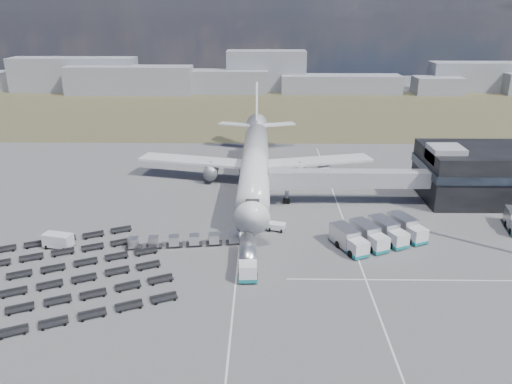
{
  "coord_description": "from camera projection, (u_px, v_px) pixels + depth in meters",
  "views": [
    {
      "loc": [
        1.67,
        -68.72,
        35.56
      ],
      "look_at": [
        0.41,
        15.87,
        4.0
      ],
      "focal_mm": 35.0,
      "sensor_mm": 36.0,
      "label": 1
    }
  ],
  "objects": [
    {
      "name": "pushback_tug",
      "position": [
        277.0,
        227.0,
        84.03
      ],
      "size": [
        3.27,
        2.41,
        1.35
      ],
      "primitive_type": "cube",
      "rotation": [
        0.0,
        0.0,
        -0.29
      ],
      "color": "silver",
      "rests_on": "ground"
    },
    {
      "name": "uld_row",
      "position": [
        184.0,
        240.0,
        78.44
      ],
      "size": [
        18.26,
        3.89,
        1.65
      ],
      "rotation": [
        0.0,
        0.0,
        0.13
      ],
      "color": "black",
      "rests_on": "ground"
    },
    {
      "name": "service_trucks_near",
      "position": [
        378.0,
        233.0,
        79.25
      ],
      "size": [
        15.72,
        12.67,
        3.07
      ],
      "rotation": [
        0.0,
        0.0,
        0.43
      ],
      "color": "silver",
      "rests_on": "ground"
    },
    {
      "name": "airliner",
      "position": [
        255.0,
        159.0,
        105.31
      ],
      "size": [
        51.59,
        64.53,
        17.62
      ],
      "color": "silver",
      "rests_on": "ground"
    },
    {
      "name": "ground",
      "position": [
        252.0,
        252.0,
        76.83
      ],
      "size": [
        420.0,
        420.0,
        0.0
      ],
      "primitive_type": "plane",
      "color": "#565659",
      "rests_on": "ground"
    },
    {
      "name": "baggage_dollies",
      "position": [
        66.0,
        274.0,
        69.71
      ],
      "size": [
        32.64,
        32.91,
        0.8
      ],
      "rotation": [
        0.0,
        0.0,
        0.43
      ],
      "color": "black",
      "rests_on": "ground"
    },
    {
      "name": "fuel_tanker",
      "position": [
        248.0,
        257.0,
        71.88
      ],
      "size": [
        2.89,
        10.23,
        3.28
      ],
      "rotation": [
        0.0,
        0.0,
        0.03
      ],
      "color": "silver",
      "rests_on": "ground"
    },
    {
      "name": "grass_strip",
      "position": [
        259.0,
        111.0,
        179.88
      ],
      "size": [
        420.0,
        90.0,
        0.01
      ],
      "primitive_type": "cube",
      "color": "brown",
      "rests_on": "ground"
    },
    {
      "name": "catering_truck",
      "position": [
        323.0,
        172.0,
        109.16
      ],
      "size": [
        3.79,
        6.95,
        3.02
      ],
      "rotation": [
        0.0,
        0.0,
        -0.17
      ],
      "color": "silver",
      "rests_on": "ground"
    },
    {
      "name": "utility_van",
      "position": [
        58.0,
        241.0,
        77.81
      ],
      "size": [
        4.82,
        3.01,
        2.38
      ],
      "primitive_type": "cube",
      "rotation": [
        0.0,
        0.0,
        -0.23
      ],
      "color": "silver",
      "rests_on": "ground"
    },
    {
      "name": "terminal",
      "position": [
        500.0,
        173.0,
        96.77
      ],
      "size": [
        30.4,
        16.4,
        11.0
      ],
      "color": "black",
      "rests_on": "ground"
    },
    {
      "name": "jet_bridge",
      "position": [
        338.0,
        179.0,
        93.97
      ],
      "size": [
        30.3,
        3.8,
        7.05
      ],
      "color": "#939399",
      "rests_on": "ground"
    },
    {
      "name": "skyline",
      "position": [
        238.0,
        78.0,
        217.89
      ],
      "size": [
        296.71,
        25.87,
        17.44
      ],
      "color": "gray",
      "rests_on": "ground"
    },
    {
      "name": "lane_markings",
      "position": [
        313.0,
        244.0,
        79.5
      ],
      "size": [
        47.12,
        110.0,
        0.01
      ],
      "color": "silver",
      "rests_on": "ground"
    }
  ]
}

